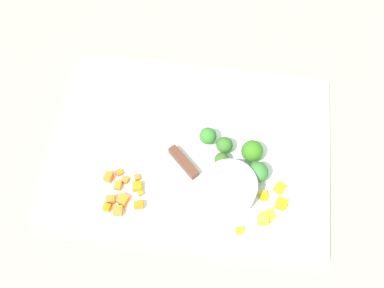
% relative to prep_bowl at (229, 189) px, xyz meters
% --- Properties ---
extents(ground_plane, '(4.00, 4.00, 0.00)m').
position_rel_prep_bowl_xyz_m(ground_plane, '(-0.08, 0.09, -0.04)').
color(ground_plane, gray).
extents(cutting_board, '(0.53, 0.38, 0.01)m').
position_rel_prep_bowl_xyz_m(cutting_board, '(-0.08, 0.09, -0.03)').
color(cutting_board, white).
rests_on(cutting_board, ground_plane).
extents(prep_bowl, '(0.10, 0.10, 0.05)m').
position_rel_prep_bowl_xyz_m(prep_bowl, '(0.00, 0.00, 0.00)').
color(prep_bowl, '#B3BDC1').
rests_on(prep_bowl, cutting_board).
extents(chef_knife, '(0.25, 0.24, 0.02)m').
position_rel_prep_bowl_xyz_m(chef_knife, '(-0.14, 0.10, -0.02)').
color(chef_knife, silver).
rests_on(chef_knife, cutting_board).
extents(carrot_dice_0, '(0.01, 0.02, 0.01)m').
position_rel_prep_bowl_xyz_m(carrot_dice_0, '(-0.21, 0.01, -0.02)').
color(carrot_dice_0, orange).
rests_on(carrot_dice_0, cutting_board).
extents(carrot_dice_1, '(0.02, 0.02, 0.02)m').
position_rel_prep_bowl_xyz_m(carrot_dice_1, '(-0.19, -0.06, -0.02)').
color(carrot_dice_1, orange).
rests_on(carrot_dice_1, cutting_board).
extents(carrot_dice_2, '(0.01, 0.01, 0.01)m').
position_rel_prep_bowl_xyz_m(carrot_dice_2, '(-0.21, -0.06, -0.02)').
color(carrot_dice_2, orange).
rests_on(carrot_dice_2, cutting_board).
extents(carrot_dice_3, '(0.02, 0.02, 0.01)m').
position_rel_prep_bowl_xyz_m(carrot_dice_3, '(-0.16, -0.05, -0.02)').
color(carrot_dice_3, orange).
rests_on(carrot_dice_3, cutting_board).
extents(carrot_dice_4, '(0.01, 0.01, 0.01)m').
position_rel_prep_bowl_xyz_m(carrot_dice_4, '(-0.19, -0.00, -0.02)').
color(carrot_dice_4, orange).
rests_on(carrot_dice_4, cutting_board).
extents(carrot_dice_5, '(0.01, 0.01, 0.01)m').
position_rel_prep_bowl_xyz_m(carrot_dice_5, '(-0.17, 0.01, -0.02)').
color(carrot_dice_5, orange).
rests_on(carrot_dice_5, cutting_board).
extents(carrot_dice_6, '(0.02, 0.02, 0.01)m').
position_rel_prep_bowl_xyz_m(carrot_dice_6, '(-0.21, -0.04, -0.02)').
color(carrot_dice_6, orange).
rests_on(carrot_dice_6, cutting_board).
extents(carrot_dice_7, '(0.02, 0.02, 0.01)m').
position_rel_prep_bowl_xyz_m(carrot_dice_7, '(-0.17, -0.01, -0.02)').
color(carrot_dice_7, orange).
rests_on(carrot_dice_7, cutting_board).
extents(carrot_dice_8, '(0.01, 0.01, 0.01)m').
position_rel_prep_bowl_xyz_m(carrot_dice_8, '(-0.16, -0.02, -0.02)').
color(carrot_dice_8, orange).
rests_on(carrot_dice_8, cutting_board).
extents(carrot_dice_9, '(0.02, 0.02, 0.02)m').
position_rel_prep_bowl_xyz_m(carrot_dice_9, '(-0.22, 0.00, -0.02)').
color(carrot_dice_9, orange).
rests_on(carrot_dice_9, cutting_board).
extents(carrot_dice_10, '(0.02, 0.02, 0.01)m').
position_rel_prep_bowl_xyz_m(carrot_dice_10, '(-0.19, -0.04, -0.02)').
color(carrot_dice_10, orange).
rests_on(carrot_dice_10, cutting_board).
extents(carrot_dice_11, '(0.01, 0.02, 0.01)m').
position_rel_prep_bowl_xyz_m(carrot_dice_11, '(-0.20, -0.01, -0.02)').
color(carrot_dice_11, orange).
rests_on(carrot_dice_11, cutting_board).
extents(pepper_dice_0, '(0.02, 0.02, 0.01)m').
position_rel_prep_bowl_xyz_m(pepper_dice_0, '(0.06, 0.00, -0.02)').
color(pepper_dice_0, yellow).
rests_on(pepper_dice_0, cutting_board).
extents(pepper_dice_1, '(0.02, 0.03, 0.01)m').
position_rel_prep_bowl_xyz_m(pepper_dice_1, '(0.08, -0.03, -0.02)').
color(pepper_dice_1, yellow).
rests_on(pepper_dice_1, cutting_board).
extents(pepper_dice_2, '(0.02, 0.02, 0.01)m').
position_rel_prep_bowl_xyz_m(pepper_dice_2, '(0.10, -0.01, -0.02)').
color(pepper_dice_2, yellow).
rests_on(pepper_dice_2, cutting_board).
extents(pepper_dice_3, '(0.02, 0.02, 0.02)m').
position_rel_prep_bowl_xyz_m(pepper_dice_3, '(0.06, -0.04, -0.01)').
color(pepper_dice_3, yellow).
rests_on(pepper_dice_3, cutting_board).
extents(pepper_dice_4, '(0.02, 0.01, 0.01)m').
position_rel_prep_bowl_xyz_m(pepper_dice_4, '(0.03, -0.07, -0.02)').
color(pepper_dice_4, yellow).
rests_on(pepper_dice_4, cutting_board).
extents(pepper_dice_5, '(0.02, 0.02, 0.02)m').
position_rel_prep_bowl_xyz_m(pepper_dice_5, '(0.09, 0.02, -0.02)').
color(pepper_dice_5, yellow).
rests_on(pepper_dice_5, cutting_board).
extents(broccoli_floret_0, '(0.03, 0.03, 0.04)m').
position_rel_prep_bowl_xyz_m(broccoli_floret_0, '(-0.02, 0.09, -0.00)').
color(broccoli_floret_0, '#91BA55').
rests_on(broccoli_floret_0, cutting_board).
extents(broccoli_floret_1, '(0.04, 0.04, 0.05)m').
position_rel_prep_bowl_xyz_m(broccoli_floret_1, '(0.04, 0.08, 0.00)').
color(broccoli_floret_1, '#96B255').
rests_on(broccoli_floret_1, cutting_board).
extents(broccoli_floret_2, '(0.04, 0.04, 0.05)m').
position_rel_prep_bowl_xyz_m(broccoli_floret_2, '(0.05, 0.04, 0.00)').
color(broccoli_floret_2, '#85C069').
rests_on(broccoli_floret_2, cutting_board).
extents(broccoli_floret_3, '(0.03, 0.03, 0.04)m').
position_rel_prep_bowl_xyz_m(broccoli_floret_3, '(-0.05, 0.10, -0.00)').
color(broccoli_floret_3, '#80BD54').
rests_on(broccoli_floret_3, cutting_board).
extents(broccoli_floret_4, '(0.03, 0.03, 0.04)m').
position_rel_prep_bowl_xyz_m(broccoli_floret_4, '(-0.02, 0.06, -0.00)').
color(broccoli_floret_4, '#96BD5C').
rests_on(broccoli_floret_4, cutting_board).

